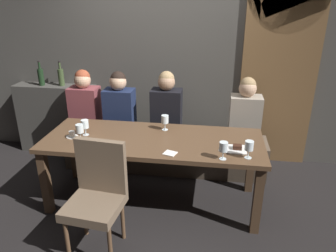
{
  "coord_description": "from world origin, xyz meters",
  "views": [
    {
      "loc": [
        0.59,
        -2.91,
        2.1
      ],
      "look_at": [
        0.14,
        0.11,
        0.84
      ],
      "focal_mm": 34.62,
      "sensor_mm": 36.0,
      "label": 1
    }
  ],
  "objects_px": {
    "diner_redhead": "(85,103)",
    "wine_glass_near_left": "(80,129)",
    "wine_glass_near_right": "(249,147)",
    "wine_bottle_pale_label": "(61,77)",
    "wine_bottle_dark_red": "(41,76)",
    "wine_glass_center_back": "(85,124)",
    "chair_near_side": "(97,191)",
    "wine_glass_far_left": "(223,148)",
    "espresso_cup": "(72,135)",
    "dessert_plate": "(236,148)",
    "wine_glass_end_right": "(165,120)",
    "dining_table": "(153,146)",
    "banquette_bench": "(164,152)",
    "diner_bearded": "(119,106)",
    "diner_far_end": "(166,107)",
    "fork_on_table": "(221,147)",
    "diner_near_end": "(245,112)"
  },
  "relations": [
    {
      "from": "diner_redhead",
      "to": "wine_glass_near_left",
      "type": "xyz_separation_m",
      "value": [
        0.3,
        -0.87,
        0.03
      ]
    },
    {
      "from": "wine_glass_near_right",
      "to": "wine_bottle_pale_label",
      "type": "bearing_deg",
      "value": 150.59
    },
    {
      "from": "wine_bottle_dark_red",
      "to": "wine_glass_center_back",
      "type": "relative_size",
      "value": 1.99
    },
    {
      "from": "chair_near_side",
      "to": "wine_bottle_pale_label",
      "type": "bearing_deg",
      "value": 121.88
    },
    {
      "from": "diner_redhead",
      "to": "wine_glass_far_left",
      "type": "height_order",
      "value": "diner_redhead"
    },
    {
      "from": "diner_redhead",
      "to": "espresso_cup",
      "type": "height_order",
      "value": "diner_redhead"
    },
    {
      "from": "wine_glass_far_left",
      "to": "dessert_plate",
      "type": "height_order",
      "value": "wine_glass_far_left"
    },
    {
      "from": "wine_glass_end_right",
      "to": "dining_table",
      "type": "bearing_deg",
      "value": -109.48
    },
    {
      "from": "banquette_bench",
      "to": "espresso_cup",
      "type": "bearing_deg",
      "value": -136.12
    },
    {
      "from": "dining_table",
      "to": "wine_glass_near_right",
      "type": "xyz_separation_m",
      "value": [
        0.91,
        -0.28,
        0.2
      ]
    },
    {
      "from": "diner_bearded",
      "to": "espresso_cup",
      "type": "distance_m",
      "value": 0.82
    },
    {
      "from": "dining_table",
      "to": "dessert_plate",
      "type": "bearing_deg",
      "value": -9.28
    },
    {
      "from": "dining_table",
      "to": "wine_glass_far_left",
      "type": "xyz_separation_m",
      "value": [
        0.69,
        -0.34,
        0.2
      ]
    },
    {
      "from": "wine_glass_end_right",
      "to": "diner_far_end",
      "type": "bearing_deg",
      "value": 96.79
    },
    {
      "from": "banquette_bench",
      "to": "wine_glass_far_left",
      "type": "xyz_separation_m",
      "value": [
        0.69,
        -1.04,
        0.62
      ]
    },
    {
      "from": "wine_bottle_pale_label",
      "to": "wine_glass_end_right",
      "type": "bearing_deg",
      "value": -27.83
    },
    {
      "from": "wine_glass_end_right",
      "to": "wine_glass_near_left",
      "type": "xyz_separation_m",
      "value": [
        -0.79,
        -0.38,
        0.0
      ]
    },
    {
      "from": "wine_glass_near_left",
      "to": "wine_bottle_pale_label",
      "type": "bearing_deg",
      "value": 121.73
    },
    {
      "from": "diner_far_end",
      "to": "wine_glass_far_left",
      "type": "relative_size",
      "value": 4.99
    },
    {
      "from": "wine_glass_end_right",
      "to": "fork_on_table",
      "type": "xyz_separation_m",
      "value": [
        0.59,
        -0.34,
        -0.11
      ]
    },
    {
      "from": "chair_near_side",
      "to": "dessert_plate",
      "type": "height_order",
      "value": "chair_near_side"
    },
    {
      "from": "wine_bottle_pale_label",
      "to": "fork_on_table",
      "type": "relative_size",
      "value": 1.92
    },
    {
      "from": "chair_near_side",
      "to": "dining_table",
      "type": "bearing_deg",
      "value": 64.82
    },
    {
      "from": "wine_bottle_pale_label",
      "to": "wine_glass_end_right",
      "type": "distance_m",
      "value": 1.73
    },
    {
      "from": "wine_bottle_dark_red",
      "to": "espresso_cup",
      "type": "xyz_separation_m",
      "value": [
        0.89,
        -1.1,
        -0.3
      ]
    },
    {
      "from": "wine_glass_near_left",
      "to": "diner_bearded",
      "type": "bearing_deg",
      "value": 79.01
    },
    {
      "from": "diner_redhead",
      "to": "wine_glass_near_right",
      "type": "xyz_separation_m",
      "value": [
        1.92,
        -1.01,
        0.03
      ]
    },
    {
      "from": "diner_bearded",
      "to": "wine_glass_near_right",
      "type": "relative_size",
      "value": 4.88
    },
    {
      "from": "diner_redhead",
      "to": "chair_near_side",
      "type": "bearing_deg",
      "value": -65.35
    },
    {
      "from": "diner_near_end",
      "to": "wine_glass_far_left",
      "type": "height_order",
      "value": "diner_near_end"
    },
    {
      "from": "espresso_cup",
      "to": "wine_bottle_dark_red",
      "type": "bearing_deg",
      "value": 128.85
    },
    {
      "from": "chair_near_side",
      "to": "wine_glass_near_right",
      "type": "height_order",
      "value": "chair_near_side"
    },
    {
      "from": "banquette_bench",
      "to": "wine_glass_end_right",
      "type": "height_order",
      "value": "wine_glass_end_right"
    },
    {
      "from": "wine_glass_near_right",
      "to": "fork_on_table",
      "type": "bearing_deg",
      "value": 142.42
    },
    {
      "from": "diner_far_end",
      "to": "wine_bottle_dark_red",
      "type": "bearing_deg",
      "value": 169.77
    },
    {
      "from": "banquette_bench",
      "to": "chair_near_side",
      "type": "height_order",
      "value": "chair_near_side"
    },
    {
      "from": "espresso_cup",
      "to": "diner_redhead",
      "type": "bearing_deg",
      "value": 102.86
    },
    {
      "from": "diner_bearded",
      "to": "wine_glass_near_left",
      "type": "bearing_deg",
      "value": -100.99
    },
    {
      "from": "diner_bearded",
      "to": "wine_glass_far_left",
      "type": "height_order",
      "value": "diner_bearded"
    },
    {
      "from": "dessert_plate",
      "to": "diner_bearded",
      "type": "bearing_deg",
      "value": 149.0
    },
    {
      "from": "chair_near_side",
      "to": "wine_bottle_dark_red",
      "type": "height_order",
      "value": "wine_bottle_dark_red"
    },
    {
      "from": "diner_redhead",
      "to": "wine_glass_center_back",
      "type": "height_order",
      "value": "diner_redhead"
    },
    {
      "from": "diner_far_end",
      "to": "dessert_plate",
      "type": "distance_m",
      "value": 1.15
    },
    {
      "from": "dessert_plate",
      "to": "fork_on_table",
      "type": "relative_size",
      "value": 1.12
    },
    {
      "from": "wine_glass_center_back",
      "to": "fork_on_table",
      "type": "distance_m",
      "value": 1.39
    },
    {
      "from": "diner_redhead",
      "to": "dessert_plate",
      "type": "relative_size",
      "value": 4.19
    },
    {
      "from": "chair_near_side",
      "to": "wine_glass_near_right",
      "type": "relative_size",
      "value": 5.98
    },
    {
      "from": "wine_glass_end_right",
      "to": "banquette_bench",
      "type": "bearing_deg",
      "value": 100.45
    },
    {
      "from": "diner_redhead",
      "to": "wine_bottle_pale_label",
      "type": "height_order",
      "value": "wine_bottle_pale_label"
    },
    {
      "from": "wine_glass_near_left",
      "to": "wine_glass_center_back",
      "type": "distance_m",
      "value": 0.12
    }
  ]
}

